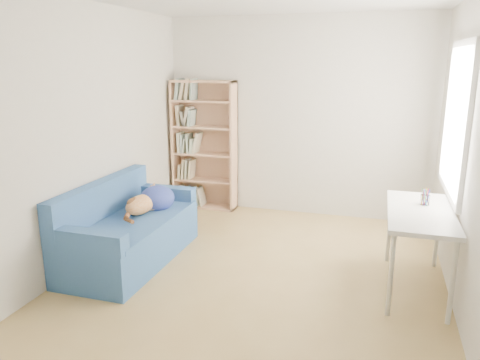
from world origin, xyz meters
name	(u,v)px	position (x,y,z in m)	size (l,w,h in m)	color
ground	(258,272)	(0.00, 0.00, 0.00)	(4.00, 4.00, 0.00)	#9F8048
room_shell	(271,106)	(0.10, 0.03, 1.64)	(3.54, 4.04, 2.62)	silver
sofa	(129,230)	(-1.37, -0.07, 0.32)	(0.82, 1.68, 0.83)	navy
bookshelf	(204,150)	(-1.26, 1.85, 0.82)	(0.89, 0.28, 1.77)	tan
desk	(420,218)	(1.45, 0.10, 0.68)	(0.56, 1.22, 0.75)	silver
pen_cup	(425,199)	(1.49, 0.28, 0.81)	(0.08, 0.08, 0.16)	white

